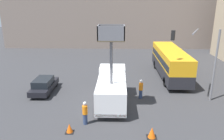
# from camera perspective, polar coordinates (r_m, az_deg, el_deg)

# --- Properties ---
(ground_plane) EXTENTS (120.00, 120.00, 0.00)m
(ground_plane) POSITION_cam_1_polar(r_m,az_deg,el_deg) (20.14, 1.48, -7.84)
(ground_plane) COLOR #333335
(building_backdrop_far) EXTENTS (44.00, 10.00, 12.46)m
(building_backdrop_far) POSITION_cam_1_polar(r_m,az_deg,el_deg) (46.11, 1.70, 14.45)
(building_backdrop_far) COLOR gray
(building_backdrop_far) RESTS_ON ground_plane
(utility_truck) EXTENTS (2.38, 6.27, 6.92)m
(utility_truck) POSITION_cam_1_polar(r_m,az_deg,el_deg) (18.92, -0.08, -4.43)
(utility_truck) COLOR white
(utility_truck) RESTS_ON ground_plane
(city_bus) EXTENTS (2.58, 10.68, 3.27)m
(city_bus) POSITION_cam_1_polar(r_m,az_deg,el_deg) (26.69, 14.95, 2.31)
(city_bus) COLOR #232328
(city_bus) RESTS_ON ground_plane
(traffic_light_pole) EXTENTS (3.74, 3.49, 6.42)m
(traffic_light_pole) POSITION_cam_1_polar(r_m,az_deg,el_deg) (20.78, 22.00, 4.38)
(traffic_light_pole) COLOR slate
(traffic_light_pole) RESTS_ON ground_plane
(road_worker_near_truck) EXTENTS (0.38, 0.38, 1.79)m
(road_worker_near_truck) POSITION_cam_1_polar(r_m,az_deg,el_deg) (16.20, -7.05, -11.08)
(road_worker_near_truck) COLOR navy
(road_worker_near_truck) RESTS_ON ground_plane
(road_worker_directing) EXTENTS (0.38, 0.38, 1.80)m
(road_worker_directing) POSITION_cam_1_polar(r_m,az_deg,el_deg) (20.34, 7.54, -4.96)
(road_worker_directing) COLOR navy
(road_worker_directing) RESTS_ON ground_plane
(traffic_cone_near_truck) EXTENTS (0.67, 0.67, 0.76)m
(traffic_cone_near_truck) POSITION_cam_1_polar(r_m,az_deg,el_deg) (15.13, 10.39, -15.85)
(traffic_cone_near_truck) COLOR black
(traffic_cone_near_truck) RESTS_ON ground_plane
(traffic_cone_mid_road) EXTENTS (0.57, 0.57, 0.65)m
(traffic_cone_mid_road) POSITION_cam_1_polar(r_m,az_deg,el_deg) (15.72, -11.04, -14.73)
(traffic_cone_mid_road) COLOR black
(traffic_cone_mid_road) RESTS_ON ground_plane
(parked_car_curbside) EXTENTS (1.75, 4.35, 1.45)m
(parked_car_curbside) POSITION_cam_1_polar(r_m,az_deg,el_deg) (22.59, -17.35, -3.77)
(parked_car_curbside) COLOR black
(parked_car_curbside) RESTS_ON ground_plane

